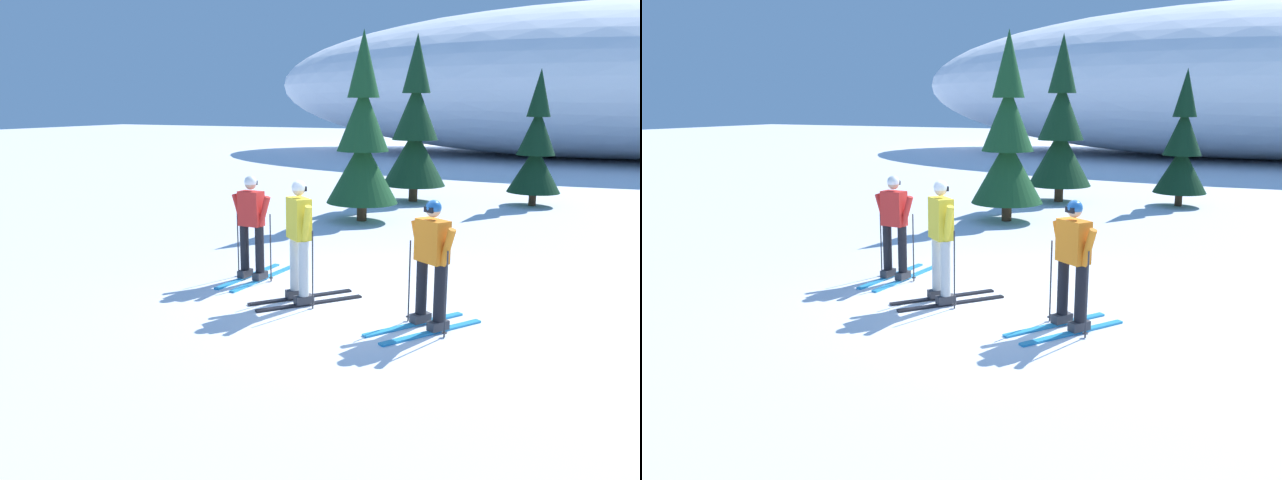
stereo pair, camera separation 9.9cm
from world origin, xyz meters
TOP-DOWN VIEW (x-y plane):
  - ground_plane at (0.00, 0.00)m, footprint 120.00×120.00m
  - skier_orange_jacket at (1.24, -0.72)m, footprint 1.29×1.65m
  - skier_red_jacket at (-2.11, 0.29)m, footprint 0.77×1.81m
  - skier_yellow_jacket at (-0.82, -0.47)m, footprint 1.42×1.59m
  - pine_tree_far_left at (-2.45, 6.12)m, footprint 1.81×1.81m
  - pine_tree_center_left at (-2.23, 9.80)m, footprint 1.90×1.90m
  - pine_tree_center_right at (1.16, 10.51)m, footprint 1.51×1.51m
  - snow_ridge_background at (1.91, 29.16)m, footprint 36.99×18.61m

SIDE VIEW (x-z plane):
  - ground_plane at x=0.00m, z-range 0.00..0.00m
  - skier_orange_jacket at x=1.24m, z-range 0.05..1.78m
  - skier_red_jacket at x=-2.11m, z-range 0.03..1.80m
  - skier_yellow_jacket at x=-0.82m, z-range 0.05..1.90m
  - pine_tree_center_right at x=1.16m, z-range -0.32..3.58m
  - pine_tree_far_left at x=-2.45m, z-range -0.38..4.30m
  - pine_tree_center_left at x=-2.23m, z-range -0.40..4.52m
  - snow_ridge_background at x=1.91m, z-range 0.00..8.03m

